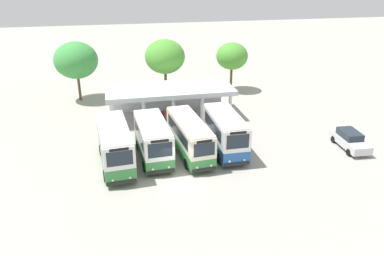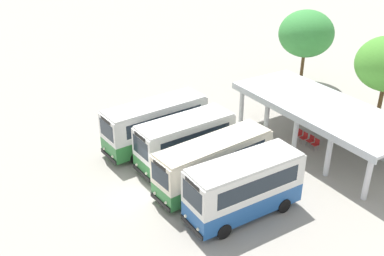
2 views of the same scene
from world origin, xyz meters
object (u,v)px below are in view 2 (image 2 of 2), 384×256
Objects in this scene: waiting_chair_second_from_end at (304,137)px; waiting_chair_end_by_column at (299,134)px; waiting_chair_middle_seat at (311,140)px; city_bus_middle_cream at (214,162)px; city_bus_second_in_row at (185,140)px; city_bus_fourth_amber at (244,186)px; waiting_chair_fourth_seat at (316,143)px; city_bus_nearest_orange at (156,123)px.

waiting_chair_end_by_column is at bearing 178.19° from waiting_chair_second_from_end.
city_bus_middle_cream is at bearing -86.44° from waiting_chair_middle_seat.
city_bus_middle_cream is at bearing 2.76° from city_bus_second_in_row.
city_bus_fourth_amber is at bearing -2.30° from city_bus_middle_cream.
waiting_chair_fourth_seat is at bearing 109.30° from city_bus_fourth_amber.
city_bus_second_in_row reaches higher than waiting_chair_fourth_seat.
waiting_chair_middle_seat is (1.17, 0.05, 0.00)m from waiting_chair_end_by_column.
city_bus_nearest_orange is at bearing -118.57° from waiting_chair_second_from_end.
city_bus_second_in_row is at bearing -102.73° from waiting_chair_second_from_end.
waiting_chair_middle_seat is 1.00× the size of waiting_chair_fourth_seat.
waiting_chair_middle_seat is 0.59m from waiting_chair_fourth_seat.
city_bus_second_in_row is 9.33m from waiting_chair_end_by_column.
city_bus_nearest_orange is 1.14× the size of city_bus_second_in_row.
city_bus_second_in_row is 9.74m from waiting_chair_fourth_seat.
waiting_chair_end_by_column is 1.00× the size of waiting_chair_middle_seat.
waiting_chair_fourth_seat is at bearing 89.84° from city_bus_middle_cream.
city_bus_fourth_amber is 8.09× the size of waiting_chair_end_by_column.
city_bus_nearest_orange is 6.44m from city_bus_middle_cream.
city_bus_second_in_row reaches higher than city_bus_middle_cream.
city_bus_middle_cream is 3.21m from city_bus_fourth_amber.
city_bus_nearest_orange is 9.17× the size of waiting_chair_middle_seat.
city_bus_second_in_row is 9.42m from waiting_chair_second_from_end.
waiting_chair_fourth_seat is at bearing 70.46° from city_bus_second_in_row.
city_bus_fourth_amber reaches higher than waiting_chair_second_from_end.
waiting_chair_second_from_end is at bearing 115.61° from city_bus_fourth_amber.
waiting_chair_fourth_seat is (1.76, -0.02, 0.00)m from waiting_chair_end_by_column.
city_bus_nearest_orange is 11.43m from waiting_chair_middle_seat.
waiting_chair_fourth_seat is at bearing -0.19° from waiting_chair_second_from_end.
waiting_chair_middle_seat is at bearing 59.00° from city_bus_nearest_orange.
waiting_chair_end_by_column is 1.00× the size of waiting_chair_fourth_seat.
waiting_chair_fourth_seat is at bearing -0.73° from waiting_chair_end_by_column.
city_bus_nearest_orange is at bearing -123.68° from waiting_chair_fourth_seat.
city_bus_fourth_amber is 10.44m from waiting_chair_end_by_column.
waiting_chair_second_from_end is (-4.35, 9.07, -1.42)m from city_bus_fourth_amber.
city_bus_fourth_amber is 9.99m from waiting_chair_middle_seat.
city_bus_second_in_row is 8.06× the size of waiting_chair_second_from_end.
waiting_chair_middle_seat is at bearing 93.56° from city_bus_middle_cream.
city_bus_second_in_row is at bearing -109.54° from waiting_chair_fourth_seat.
waiting_chair_middle_seat is at bearing 2.64° from waiting_chair_end_by_column.
waiting_chair_second_from_end is (0.59, -0.02, 0.00)m from waiting_chair_end_by_column.
city_bus_fourth_amber reaches higher than city_bus_middle_cream.
city_bus_second_in_row reaches higher than waiting_chair_end_by_column.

